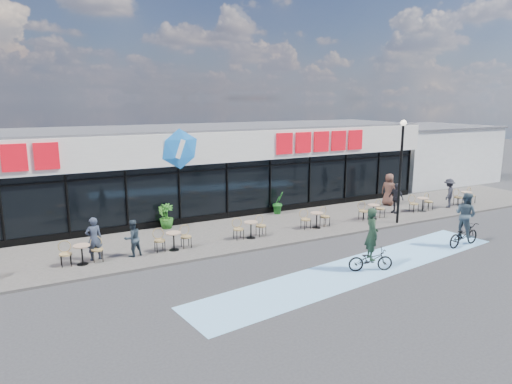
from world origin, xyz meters
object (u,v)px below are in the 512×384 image
potted_plant_right (278,203)px  pedestrian_c (449,193)px  patron_right (132,238)px  pedestrian_a (396,198)px  cyclist_b (465,225)px  cyclist_a (371,249)px  pedestrian_b (389,189)px  lamp_post (401,163)px  potted_plant_mid (166,216)px  patron_left (94,239)px  potted_plant_left (165,218)px

potted_plant_right → pedestrian_c: size_ratio=0.72×
patron_right → pedestrian_a: pedestrian_a is taller
pedestrian_c → cyclist_b: bearing=14.3°
pedestrian_a → cyclist_a: size_ratio=0.69×
pedestrian_b → lamp_post: bearing=120.1°
potted_plant_mid → cyclist_a: cyclist_a is taller
lamp_post → pedestrian_a: bearing=48.4°
pedestrian_b → pedestrian_c: pedestrian_b is taller
patron_left → potted_plant_right: bearing=-170.3°
pedestrian_b → cyclist_a: (-7.67, -7.18, -0.17)m
lamp_post → cyclist_b: size_ratio=2.18×
patron_right → lamp_post: bearing=156.5°
pedestrian_a → potted_plant_right: bearing=-122.0°
potted_plant_left → patron_right: 3.80m
pedestrian_c → cyclist_a: size_ratio=0.70×
lamp_post → cyclist_b: bearing=-89.6°
potted_plant_left → cyclist_b: size_ratio=0.48×
potted_plant_mid → pedestrian_b: (12.64, -1.26, 0.33)m
potted_plant_left → pedestrian_c: 15.66m
potted_plant_right → potted_plant_left: bearing=-179.5°
potted_plant_mid → cyclist_b: (10.36, -8.08, 0.25)m
patron_left → pedestrian_a: patron_left is taller
pedestrian_b → potted_plant_left: bearing=61.7°
patron_left → patron_right: 1.41m
patron_right → cyclist_a: (7.26, -5.27, 0.02)m
patron_left → cyclist_b: (14.02, -5.18, 0.00)m
potted_plant_right → patron_right: (-8.36, -3.16, 0.14)m
patron_left → patron_right: size_ratio=1.14×
patron_left → pedestrian_a: 15.35m
potted_plant_left → cyclist_b: cyclist_b is taller
lamp_post → cyclist_b: (0.02, -3.75, -2.16)m
patron_right → cyclist_a: cyclist_a is taller
potted_plant_right → pedestrian_c: bearing=-19.4°
patron_right → pedestrian_a: 13.98m
potted_plant_mid → lamp_post: bearing=-22.7°
patron_right → pedestrian_c: 17.52m
pedestrian_b → cyclist_b: bearing=138.5°
potted_plant_mid → potted_plant_right: bearing=-0.2°
lamp_post → potted_plant_left: (-10.44, 4.26, -2.44)m
potted_plant_left → pedestrian_b: bearing=-5.3°
potted_plant_right → patron_right: 8.94m
patron_left → pedestrian_c: bearing=172.2°
potted_plant_left → cyclist_a: cyclist_a is taller
potted_plant_right → patron_left: (-9.74, -2.88, 0.24)m
patron_left → pedestrian_b: size_ratio=0.91×
patron_left → pedestrian_c: 18.89m
lamp_post → pedestrian_c: 5.47m
potted_plant_mid → patron_right: (-2.29, -3.18, 0.14)m
pedestrian_b → cyclist_b: 7.19m
lamp_post → potted_plant_mid: lamp_post is taller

